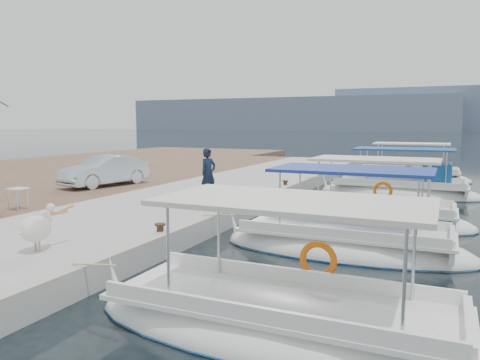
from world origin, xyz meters
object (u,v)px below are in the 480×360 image
(fishing_caique_a, at_px, (282,329))
(pelican, at_px, (38,228))
(fisherman, at_px, (208,173))
(fishing_caique_c, at_px, (368,220))
(parked_car, at_px, (105,171))
(fishing_caique_d, at_px, (401,192))
(fishing_caique_b, at_px, (344,247))
(fishing_caique_e, at_px, (407,178))

(fishing_caique_a, distance_m, pelican, 6.19)
(fishing_caique_a, distance_m, fisherman, 10.96)
(fishing_caique_a, height_order, fishing_caique_c, same)
(pelican, height_order, parked_car, parked_car)
(pelican, bearing_deg, fishing_caique_d, 67.27)
(fishing_caique_d, bearing_deg, fishing_caique_b, -92.34)
(fishing_caique_a, height_order, fishing_caique_b, same)
(fishing_caique_e, relative_size, fisherman, 3.66)
(fishing_caique_a, bearing_deg, fishing_caique_e, 89.77)
(fishing_caique_d, distance_m, pelican, 16.59)
(fishing_caique_d, relative_size, fishing_caique_e, 1.04)
(fishing_caique_c, bearing_deg, fishing_caique_b, -90.56)
(parked_car, bearing_deg, fishing_caique_a, -27.80)
(fishing_caique_c, distance_m, fisherman, 6.18)
(fishing_caique_c, bearing_deg, fisherman, -178.82)
(fishing_caique_a, height_order, fishing_caique_d, same)
(fishing_caique_b, xyz_separation_m, parked_car, (-12.08, 4.97, 1.08))
(parked_car, bearing_deg, fishing_caique_d, 37.14)
(fishing_caique_b, height_order, fishing_caique_c, same)
(fishing_caique_a, relative_size, pelican, 5.04)
(pelican, bearing_deg, fisherman, 90.21)
(fishing_caique_e, distance_m, parked_car, 17.28)
(parked_car, bearing_deg, fishing_caique_e, 57.02)
(fishing_caique_e, distance_m, fisherman, 14.83)
(fishing_caique_c, distance_m, parked_car, 12.22)
(fishing_caique_b, distance_m, fishing_caique_c, 3.80)
(fishing_caique_c, relative_size, fisherman, 3.49)
(fishing_caique_b, relative_size, fishing_caique_c, 0.99)
(fishing_caique_a, xyz_separation_m, pelican, (-6.07, 0.79, 0.92))
(fishing_caique_d, xyz_separation_m, fisherman, (-6.43, -7.06, 1.28))
(fishing_caique_b, height_order, parked_car, fishing_caique_b)
(fishing_caique_a, height_order, parked_car, fishing_caique_a)
(fishing_caique_d, height_order, fishing_caique_e, same)
(fishing_caique_e, height_order, fisherman, fisherman)
(fishing_caique_a, relative_size, fishing_caique_e, 0.97)
(pelican, height_order, fisherman, fisherman)
(fishing_caique_b, distance_m, fishing_caique_e, 17.08)
(fishing_caique_c, xyz_separation_m, fishing_caique_e, (0.16, 13.28, -0.00))
(fishing_caique_d, relative_size, fisherman, 3.80)
(fishing_caique_c, height_order, fishing_caique_e, same)
(fisherman, relative_size, parked_car, 0.45)
(fishing_caique_e, height_order, parked_car, fishing_caique_e)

